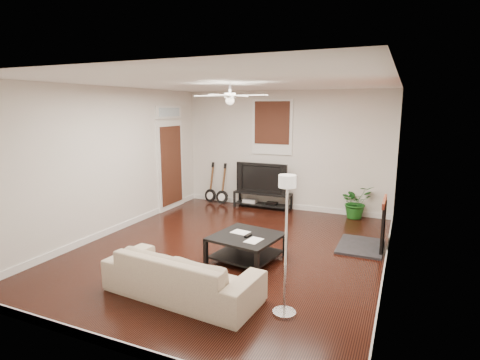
# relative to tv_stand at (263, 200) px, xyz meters

# --- Properties ---
(room) EXTENTS (5.01, 6.01, 2.81)m
(room) POSITION_rel_tv_stand_xyz_m (0.45, -2.78, 1.20)
(room) COLOR black
(room) RESTS_ON ground
(brick_accent) EXTENTS (0.02, 2.20, 2.80)m
(brick_accent) POSITION_rel_tv_stand_xyz_m (2.93, -1.78, 1.20)
(brick_accent) COLOR #AC4B37
(brick_accent) RESTS_ON floor
(fireplace) EXTENTS (0.80, 1.10, 0.92)m
(fireplace) POSITION_rel_tv_stand_xyz_m (2.65, -1.78, 0.26)
(fireplace) COLOR black
(fireplace) RESTS_ON floor
(window_back) EXTENTS (1.00, 0.06, 1.30)m
(window_back) POSITION_rel_tv_stand_xyz_m (0.15, 0.19, 1.75)
(window_back) COLOR #32150D
(window_back) RESTS_ON wall_back
(door_left) EXTENTS (0.08, 1.00, 2.50)m
(door_left) POSITION_rel_tv_stand_xyz_m (-2.01, -0.88, 1.05)
(door_left) COLOR white
(door_left) RESTS_ON wall_left
(tv_stand) EXTENTS (1.40, 0.37, 0.39)m
(tv_stand) POSITION_rel_tv_stand_xyz_m (0.00, 0.00, 0.00)
(tv_stand) COLOR black
(tv_stand) RESTS_ON floor
(tv) EXTENTS (1.26, 0.17, 0.72)m
(tv) POSITION_rel_tv_stand_xyz_m (-0.00, 0.02, 0.56)
(tv) COLOR black
(tv) RESTS_ON tv_stand
(coffee_table) EXTENTS (1.12, 1.12, 0.41)m
(coffee_table) POSITION_rel_tv_stand_xyz_m (0.87, -3.10, 0.01)
(coffee_table) COLOR black
(coffee_table) RESTS_ON floor
(sofa) EXTENTS (2.13, 0.98, 0.60)m
(sofa) POSITION_rel_tv_stand_xyz_m (0.57, -4.52, 0.11)
(sofa) COLOR #C1A790
(sofa) RESTS_ON floor
(floor_lamp) EXTENTS (0.30, 0.30, 1.69)m
(floor_lamp) POSITION_rel_tv_stand_xyz_m (1.92, -4.42, 0.65)
(floor_lamp) COLOR silver
(floor_lamp) RESTS_ON floor
(potted_plant) EXTENTS (0.88, 0.87, 0.74)m
(potted_plant) POSITION_rel_tv_stand_xyz_m (2.17, 0.04, 0.17)
(potted_plant) COLOR #195718
(potted_plant) RESTS_ON floor
(guitar_left) EXTENTS (0.36, 0.28, 1.04)m
(guitar_left) POSITION_rel_tv_stand_xyz_m (-1.42, -0.03, 0.32)
(guitar_left) COLOR black
(guitar_left) RESTS_ON floor
(guitar_right) EXTENTS (0.34, 0.25, 1.04)m
(guitar_right) POSITION_rel_tv_stand_xyz_m (-1.07, -0.06, 0.32)
(guitar_right) COLOR black
(guitar_right) RESTS_ON floor
(ceiling_fan) EXTENTS (1.24, 1.24, 0.32)m
(ceiling_fan) POSITION_rel_tv_stand_xyz_m (0.45, -2.78, 2.40)
(ceiling_fan) COLOR white
(ceiling_fan) RESTS_ON ceiling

